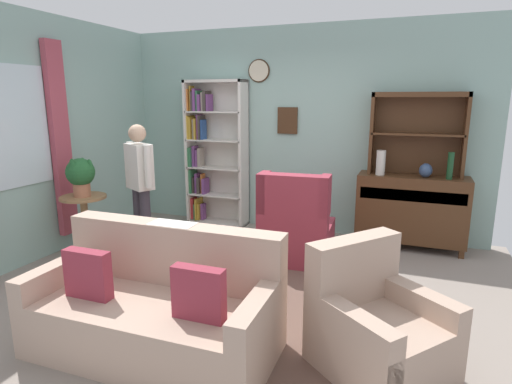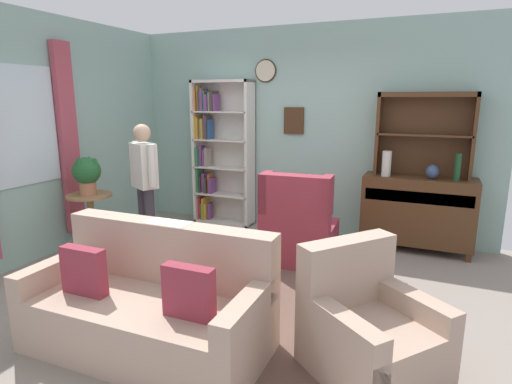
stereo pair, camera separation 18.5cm
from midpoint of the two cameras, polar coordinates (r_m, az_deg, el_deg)
ground_plane at (r=4.27m, az=-1.09°, el=-13.10°), size 5.40×4.60×0.02m
wall_back at (r=5.87m, az=7.60°, el=8.23°), size 5.00×0.09×2.80m
wall_left at (r=5.41m, az=-26.59°, el=6.58°), size 0.16×4.20×2.80m
area_rug at (r=3.95m, az=-0.24°, el=-15.16°), size 2.66×2.17×0.01m
bookshelf at (r=6.20m, az=-4.28°, el=5.47°), size 0.90×0.30×2.10m
sideboard at (r=5.52m, az=22.01°, el=-2.31°), size 1.30×0.45×0.92m
sideboard_hutch at (r=5.47m, az=22.96°, el=8.66°), size 1.10×0.26×1.00m
vase_tall at (r=5.35m, az=18.31°, el=3.70°), size 0.11×0.11×0.31m
vase_round at (r=5.36m, az=23.81°, el=2.53°), size 0.15×0.15×0.17m
bottle_wine at (r=5.33m, az=26.67°, el=3.03°), size 0.07×0.07×0.32m
couch_floral at (r=3.33m, az=-12.56°, el=-15.10°), size 1.81×0.88×0.90m
armchair_floral at (r=3.12m, az=16.82°, el=-17.87°), size 1.08×1.07×0.88m
wingback_chair at (r=4.83m, az=6.91°, el=-5.07°), size 0.83×0.85×1.05m
plant_stand at (r=5.35m, az=-20.61°, el=-3.27°), size 0.52×0.52×0.74m
potted_plant_large at (r=5.22m, az=-21.13°, el=2.47°), size 0.32×0.32×0.44m
potted_plant_small at (r=5.05m, az=-19.55°, el=-7.27°), size 0.24×0.24×0.33m
person_reading at (r=5.06m, az=-13.92°, el=1.57°), size 0.50×0.34×1.56m
coffee_table at (r=3.90m, az=-5.08°, el=-9.90°), size 0.80×0.50×0.42m
book_stack at (r=3.91m, az=-4.94°, el=-8.42°), size 0.20×0.14×0.05m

